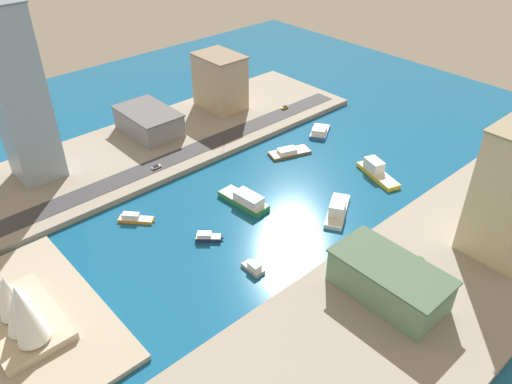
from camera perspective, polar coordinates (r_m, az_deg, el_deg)
ground_plane at (r=232.45m, az=0.29°, el=-1.87°), size 440.00×440.00×0.00m
quay_west at (r=194.17m, az=17.06°, el=-12.03°), size 70.00×240.00×2.90m
quay_east at (r=287.82m, az=-10.73°, el=5.53°), size 70.00×240.00×2.90m
peninsula_point at (r=197.09m, az=-24.81°, el=-13.57°), size 81.56×51.45×2.00m
road_strip at (r=271.15m, az=-8.31°, el=4.25°), size 12.24×228.00×0.15m
yacht_sleek_gray at (r=199.69m, az=-0.31°, el=-8.52°), size 10.66×4.64×3.80m
water_taxi_orange at (r=230.65m, az=-13.59°, el=-2.90°), size 14.71×13.90×3.77m
ferry_white_commuter at (r=230.45m, az=9.20°, el=-1.93°), size 20.21×26.43×7.33m
barge_flat_brown at (r=274.58m, az=3.76°, el=4.54°), size 15.67×24.12×3.47m
patrol_launch_navy at (r=214.71m, az=-5.47°, el=-5.09°), size 10.42×10.89×3.63m
ferry_yellow_fast at (r=261.73m, az=13.48°, el=2.33°), size 28.73×15.56×7.54m
ferry_green_doubledeck at (r=233.77m, az=-1.26°, el=-0.87°), size 28.16×10.55×6.55m
catamaran_blue at (r=296.62m, az=7.21°, el=6.86°), size 17.44×20.35×4.65m
apartment_midrise_tan at (r=316.28m, az=-4.09°, el=12.39°), size 30.11×22.26×33.23m
tower_tall_glass at (r=255.82m, az=-25.28°, el=9.81°), size 22.18×21.34×83.59m
warehouse_low_gray at (r=294.09m, az=-12.04°, el=7.83°), size 38.61×24.86×13.47m
terminal_long_green at (r=187.99m, az=14.81°, el=-9.64°), size 41.94×21.67×14.54m
taxi_yellow_cab at (r=318.97m, az=3.28°, el=9.55°), size 1.95×4.74×1.72m
van_white at (r=260.82m, az=-11.22°, el=2.83°), size 1.84×4.88×1.59m
traffic_light_waterfront at (r=274.80m, az=-3.67°, el=6.01°), size 0.36×0.36×6.50m
opera_landmark at (r=189.87m, az=-25.41°, el=-11.74°), size 38.28×23.44×25.17m
park_tree_cluster at (r=194.81m, az=16.81°, el=-8.87°), size 15.05×21.12×8.64m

